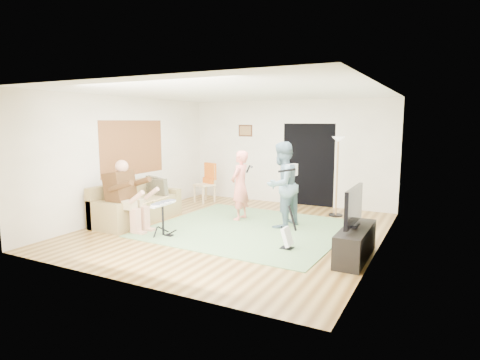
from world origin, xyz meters
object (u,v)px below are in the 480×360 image
object	(u,v)px
guitar_spare	(288,237)
drum_kit	(163,221)
guitarist	(282,185)
television	(354,206)
singer	(240,186)
dining_chair	(205,188)
sofa	(134,208)
tv_cabinet	(355,243)
torchiere_lamp	(337,162)

from	to	relation	value
guitar_spare	drum_kit	bearing A→B (deg)	-172.45
guitarist	television	bearing A→B (deg)	67.35
singer	guitar_spare	bearing A→B (deg)	50.02
television	singer	bearing A→B (deg)	152.77
guitarist	dining_chair	distance (m)	3.16
dining_chair	television	distance (m)	5.24
singer	guitarist	size ratio (longest dim) A/B	0.87
sofa	tv_cabinet	size ratio (longest dim) A/B	1.48
tv_cabinet	television	bearing A→B (deg)	-180.00
drum_kit	dining_chair	bearing A→B (deg)	108.09
drum_kit	guitar_spare	distance (m)	2.41
sofa	television	distance (m)	4.78
tv_cabinet	guitar_spare	bearing A→B (deg)	-176.92
torchiere_lamp	tv_cabinet	distance (m)	3.10
torchiere_lamp	dining_chair	bearing A→B (deg)	-179.28
torchiere_lamp	tv_cabinet	bearing A→B (deg)	-70.07
guitar_spare	television	size ratio (longest dim) A/B	0.73
drum_kit	dining_chair	world-z (taller)	dining_chair
singer	guitar_spare	size ratio (longest dim) A/B	2.00
sofa	singer	xyz separation A→B (m)	(2.01, 1.13, 0.48)
tv_cabinet	television	xyz separation A→B (m)	(-0.05, -0.00, 0.60)
sofa	drum_kit	size ratio (longest dim) A/B	3.10
guitar_spare	torchiere_lamp	world-z (taller)	torchiere_lamp
singer	tv_cabinet	distance (m)	3.16
television	sofa	bearing A→B (deg)	176.70
dining_chair	tv_cabinet	distance (m)	5.27
guitarist	television	world-z (taller)	guitarist
drum_kit	dining_chair	distance (m)	3.26
sofa	tv_cabinet	distance (m)	4.80
singer	guitar_spare	distance (m)	2.29
drum_kit	guitar_spare	bearing A→B (deg)	7.55
drum_kit	torchiere_lamp	xyz separation A→B (m)	(2.50, 3.14, 0.95)
sofa	television	size ratio (longest dim) A/B	1.97
dining_chair	television	xyz separation A→B (m)	(4.46, -2.72, 0.48)
drum_kit	guitarist	world-z (taller)	guitarist
drum_kit	guitarist	size ratio (longest dim) A/B	0.38
torchiere_lamp	television	size ratio (longest dim) A/B	1.72
television	guitarist	bearing A→B (deg)	143.37
drum_kit	television	size ratio (longest dim) A/B	0.63
torchiere_lamp	tv_cabinet	world-z (taller)	torchiere_lamp
sofa	drum_kit	xyz separation A→B (m)	(1.29, -0.65, 0.01)
guitarist	tv_cabinet	bearing A→B (deg)	68.14
sofa	tv_cabinet	xyz separation A→B (m)	(4.79, -0.27, -0.03)
singer	television	world-z (taller)	singer
singer	tv_cabinet	size ratio (longest dim) A/B	1.09
guitarist	dining_chair	world-z (taller)	guitarist
singer	torchiere_lamp	bearing A→B (deg)	128.61
drum_kit	dining_chair	size ratio (longest dim) A/B	0.64
guitar_spare	dining_chair	world-z (taller)	dining_chair
sofa	guitarist	world-z (taller)	guitarist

